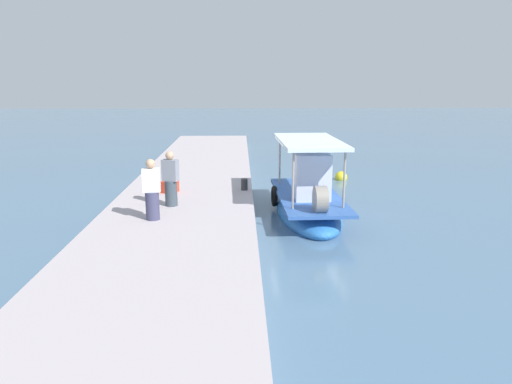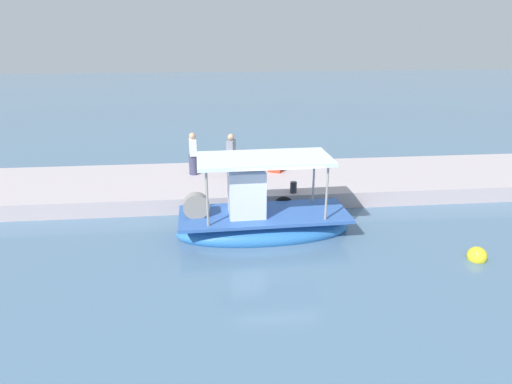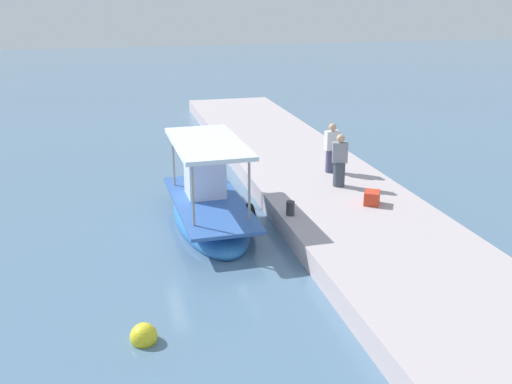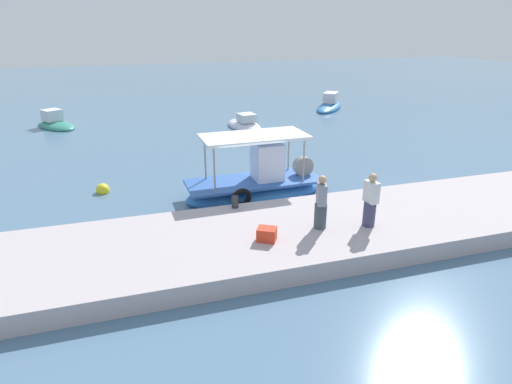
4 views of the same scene
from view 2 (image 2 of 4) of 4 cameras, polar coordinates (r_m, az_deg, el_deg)
ground_plane at (r=14.22m, az=2.50°, el=-5.49°), size 120.00×120.00×0.00m
dock_quay at (r=17.98m, az=0.59°, el=1.13°), size 36.00×4.59×0.59m
main_fishing_boat at (r=14.04m, az=0.64°, el=-3.57°), size 5.61×2.25×2.90m
fisherman_near_bollard at (r=17.86m, az=-3.21°, el=4.57°), size 0.48×0.55×1.72m
fisherman_by_crate at (r=18.16m, az=-8.10°, el=4.68°), size 0.42×0.51×1.73m
mooring_bollard at (r=16.08m, az=4.86°, el=0.59°), size 0.24×0.24×0.41m
cargo_crate at (r=18.50m, az=2.53°, el=3.25°), size 0.69×0.65×0.40m
marker_buoy at (r=14.15m, az=26.64°, el=-7.42°), size 0.55×0.55×0.55m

